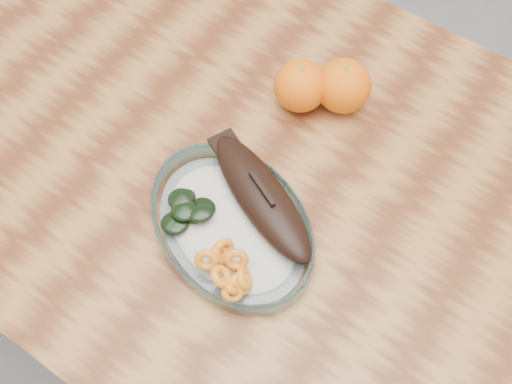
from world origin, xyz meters
TOP-DOWN VIEW (x-y plane):
  - ground at (0.00, 0.00)m, footprint 3.00×3.00m
  - dining_table at (0.00, 0.00)m, footprint 1.20×0.80m
  - plated_meal at (0.03, -0.11)m, footprint 0.63×0.63m
  - orange_left at (0.04, 0.16)m, footprint 0.09×0.09m
  - orange_right at (-0.02, 0.13)m, footprint 0.08×0.08m

SIDE VIEW (x-z plane):
  - ground at x=0.00m, z-range 0.00..0.00m
  - dining_table at x=0.00m, z-range 0.28..1.03m
  - plated_meal at x=0.03m, z-range 0.73..0.81m
  - orange_right at x=-0.02m, z-range 0.75..0.83m
  - orange_left at x=0.04m, z-range 0.75..0.84m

